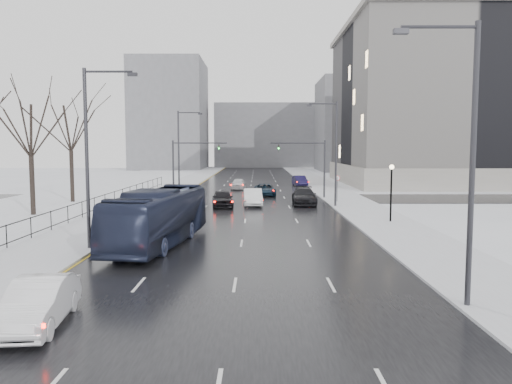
{
  "coord_description": "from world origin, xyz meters",
  "views": [
    {
      "loc": [
        0.93,
        -7.3,
        5.74
      ],
      "look_at": [
        0.85,
        28.67,
        2.5
      ],
      "focal_mm": 35.0,
      "sensor_mm": 36.0,
      "label": 1
    }
  ],
  "objects_px": {
    "streetlight_r_mid": "(334,148)",
    "sedan_right_near": "(253,197)",
    "streetlight_l_near": "(91,149)",
    "bus": "(159,217)",
    "mast_signal_left": "(183,162)",
    "streetlight_r_near": "(466,151)",
    "streetlight_l_far": "(181,148)",
    "mast_signal_right": "(315,162)",
    "tree_park_e": "(73,203)",
    "sedan_right_distant": "(300,181)",
    "sedan_right_far": "(304,196)",
    "sedan_left_near": "(38,303)",
    "sedan_center_near": "(223,198)",
    "sedan_right_cross": "(265,190)",
    "lamppost_r_mid": "(391,185)",
    "tree_park_d": "(34,216)",
    "no_uturn_sign": "(337,181)",
    "sedan_center_far": "(238,184)"
  },
  "relations": [
    {
      "from": "tree_park_d",
      "to": "tree_park_e",
      "type": "distance_m",
      "value": 10.01
    },
    {
      "from": "mast_signal_left",
      "to": "streetlight_r_near",
      "type": "bearing_deg",
      "value": -67.82
    },
    {
      "from": "streetlight_r_mid",
      "to": "sedan_center_near",
      "type": "distance_m",
      "value": 11.58
    },
    {
      "from": "streetlight_l_far",
      "to": "sedan_left_near",
      "type": "relative_size",
      "value": 2.18
    },
    {
      "from": "sedan_left_near",
      "to": "mast_signal_right",
      "type": "bearing_deg",
      "value": 65.56
    },
    {
      "from": "no_uturn_sign",
      "to": "sedan_center_near",
      "type": "height_order",
      "value": "no_uturn_sign"
    },
    {
      "from": "mast_signal_right",
      "to": "tree_park_e",
      "type": "bearing_deg",
      "value": -171.1
    },
    {
      "from": "streetlight_r_mid",
      "to": "sedan_right_near",
      "type": "relative_size",
      "value": 2.0
    },
    {
      "from": "tree_park_e",
      "to": "streetlight_l_far",
      "type": "bearing_deg",
      "value": 38.57
    },
    {
      "from": "streetlight_l_far",
      "to": "mast_signal_right",
      "type": "height_order",
      "value": "streetlight_l_far"
    },
    {
      "from": "streetlight_r_near",
      "to": "streetlight_r_mid",
      "type": "distance_m",
      "value": 30.0
    },
    {
      "from": "streetlight_r_near",
      "to": "bus",
      "type": "distance_m",
      "value": 17.77
    },
    {
      "from": "streetlight_r_near",
      "to": "sedan_left_near",
      "type": "relative_size",
      "value": 2.18
    },
    {
      "from": "sedan_center_far",
      "to": "no_uturn_sign",
      "type": "bearing_deg",
      "value": -52.61
    },
    {
      "from": "streetlight_l_near",
      "to": "sedan_right_distant",
      "type": "xyz_separation_m",
      "value": [
        15.37,
        45.73,
        -4.82
      ]
    },
    {
      "from": "streetlight_r_near",
      "to": "mast_signal_right",
      "type": "xyz_separation_m",
      "value": [
        -0.84,
        38.0,
        -1.51
      ]
    },
    {
      "from": "streetlight_r_near",
      "to": "streetlight_l_far",
      "type": "bearing_deg",
      "value": 111.25
    },
    {
      "from": "lamppost_r_mid",
      "to": "bus",
      "type": "height_order",
      "value": "lamppost_r_mid"
    },
    {
      "from": "streetlight_r_mid",
      "to": "sedan_right_near",
      "type": "height_order",
      "value": "streetlight_r_mid"
    },
    {
      "from": "sedan_left_near",
      "to": "sedan_right_cross",
      "type": "distance_m",
      "value": 43.79
    },
    {
      "from": "streetlight_r_near",
      "to": "sedan_right_cross",
      "type": "distance_m",
      "value": 42.01
    },
    {
      "from": "tree_park_d",
      "to": "sedan_center_near",
      "type": "distance_m",
      "value": 16.58
    },
    {
      "from": "mast_signal_left",
      "to": "no_uturn_sign",
      "type": "bearing_deg",
      "value": -13.6
    },
    {
      "from": "tree_park_e",
      "to": "no_uturn_sign",
      "type": "height_order",
      "value": "tree_park_e"
    },
    {
      "from": "streetlight_l_near",
      "to": "bus",
      "type": "distance_m",
      "value": 5.39
    },
    {
      "from": "tree_park_e",
      "to": "bus",
      "type": "relative_size",
      "value": 1.14
    },
    {
      "from": "streetlight_r_mid",
      "to": "mast_signal_left",
      "type": "distance_m",
      "value": 17.5
    },
    {
      "from": "sedan_right_far",
      "to": "sedan_right_near",
      "type": "bearing_deg",
      "value": -168.15
    },
    {
      "from": "tree_park_d",
      "to": "sedan_center_near",
      "type": "bearing_deg",
      "value": 21.42
    },
    {
      "from": "no_uturn_sign",
      "to": "bus",
      "type": "relative_size",
      "value": 0.23
    },
    {
      "from": "streetlight_r_mid",
      "to": "sedan_right_far",
      "type": "distance_m",
      "value": 5.79
    },
    {
      "from": "tree_park_e",
      "to": "no_uturn_sign",
      "type": "relative_size",
      "value": 5.0
    },
    {
      "from": "lamppost_r_mid",
      "to": "sedan_right_near",
      "type": "distance_m",
      "value": 15.45
    },
    {
      "from": "streetlight_r_near",
      "to": "sedan_right_cross",
      "type": "xyz_separation_m",
      "value": [
        -6.33,
        41.24,
        -4.89
      ]
    },
    {
      "from": "sedan_center_near",
      "to": "sedan_right_far",
      "type": "height_order",
      "value": "sedan_right_far"
    },
    {
      "from": "streetlight_r_near",
      "to": "sedan_center_far",
      "type": "height_order",
      "value": "streetlight_r_near"
    },
    {
      "from": "streetlight_r_mid",
      "to": "tree_park_e",
      "type": "bearing_deg",
      "value": 171.37
    },
    {
      "from": "tree_park_d",
      "to": "lamppost_r_mid",
      "type": "distance_m",
      "value": 29.23
    },
    {
      "from": "sedan_center_near",
      "to": "sedan_right_far",
      "type": "bearing_deg",
      "value": 8.31
    },
    {
      "from": "sedan_right_cross",
      "to": "mast_signal_right",
      "type": "bearing_deg",
      "value": -34.87
    },
    {
      "from": "lamppost_r_mid",
      "to": "sedan_center_near",
      "type": "xyz_separation_m",
      "value": [
        -13.38,
        10.05,
        -2.09
      ]
    },
    {
      "from": "sedan_center_far",
      "to": "sedan_left_near",
      "type": "bearing_deg",
      "value": -91.52
    },
    {
      "from": "bus",
      "to": "streetlight_r_mid",
      "type": "bearing_deg",
      "value": 62.56
    },
    {
      "from": "sedan_right_far",
      "to": "sedan_right_distant",
      "type": "distance_m",
      "value": 23.7
    },
    {
      "from": "tree_park_d",
      "to": "lamppost_r_mid",
      "type": "bearing_deg",
      "value": -7.91
    },
    {
      "from": "mast_signal_left",
      "to": "no_uturn_sign",
      "type": "height_order",
      "value": "mast_signal_left"
    },
    {
      "from": "streetlight_r_mid",
      "to": "streetlight_l_near",
      "type": "distance_m",
      "value": 25.82
    },
    {
      "from": "streetlight_l_near",
      "to": "sedan_right_far",
      "type": "distance_m",
      "value": 26.45
    },
    {
      "from": "sedan_right_near",
      "to": "streetlight_r_near",
      "type": "bearing_deg",
      "value": -78.86
    },
    {
      "from": "tree_park_d",
      "to": "sedan_right_cross",
      "type": "bearing_deg",
      "value": 41.28
    }
  ]
}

